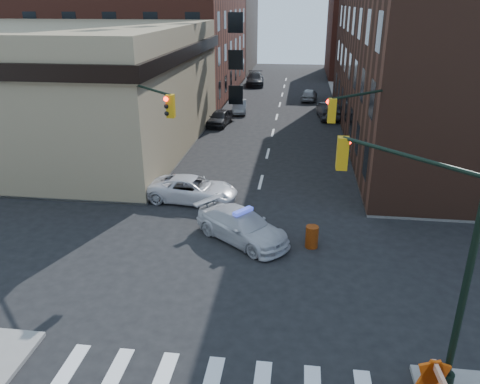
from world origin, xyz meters
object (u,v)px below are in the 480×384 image
(parked_car_wnear, at_px, (220,118))
(barricade_nw_a, at_px, (94,186))
(parked_car_enear, at_px, (328,110))
(barrel_road, at_px, (312,237))
(barrel_bank, at_px, (160,192))
(pickup, at_px, (193,189))
(pedestrian_a, at_px, (119,176))
(police_car, at_px, (242,226))
(parked_car_wfar, at_px, (240,106))
(pedestrian_b, at_px, (75,181))

(parked_car_wnear, xyz_separation_m, barricade_nw_a, (-4.49, -17.48, -0.13))
(parked_car_enear, xyz_separation_m, barrel_road, (-1.86, -26.10, -0.27))
(barrel_bank, bearing_deg, pickup, 2.35)
(pickup, distance_m, parked_car_wnear, 17.58)
(pedestrian_a, bearing_deg, barricade_nw_a, -145.62)
(police_car, relative_size, barrel_bank, 5.44)
(parked_car_wnear, height_order, barrel_bank, parked_car_wnear)
(police_car, height_order, barricade_nw_a, police_car)
(pedestrian_a, bearing_deg, parked_car_wfar, 76.47)
(pickup, height_order, parked_car_wfar, pickup)
(parked_car_wfar, xyz_separation_m, pedestrian_a, (-4.36, -21.89, 0.31))
(parked_car_enear, height_order, barrel_bank, parked_car_enear)
(pedestrian_b, bearing_deg, police_car, -51.69)
(parked_car_wnear, bearing_deg, barrel_bank, -84.41)
(police_car, xyz_separation_m, barrel_bank, (-5.28, 4.24, -0.27))
(police_car, distance_m, parked_car_wnear, 22.36)
(parked_car_wnear, distance_m, pedestrian_b, 18.82)
(parked_car_wfar, bearing_deg, police_car, -88.20)
(barrel_bank, bearing_deg, barricade_nw_a, 178.25)
(parked_car_enear, bearing_deg, pedestrian_a, 51.42)
(pickup, bearing_deg, barrel_road, -118.50)
(parked_car_enear, bearing_deg, parked_car_wnear, 15.96)
(pedestrian_a, distance_m, barricade_nw_a, 1.62)
(barricade_nw_a, bearing_deg, pedestrian_a, 45.93)
(pedestrian_a, distance_m, pedestrian_b, 2.55)
(parked_car_wfar, distance_m, barricade_nw_a, 23.51)
(parked_car_wfar, bearing_deg, pedestrian_a, -107.13)
(parked_car_wnear, height_order, parked_car_wfar, parked_car_wnear)
(pedestrian_a, height_order, barrel_road, pedestrian_a)
(parked_car_wfar, bearing_deg, parked_car_enear, -14.65)
(pickup, relative_size, barricade_nw_a, 4.56)
(barrel_bank, bearing_deg, parked_car_wfar, 85.96)
(pickup, distance_m, pedestrian_a, 4.77)
(pedestrian_a, height_order, pedestrian_b, pedestrian_b)
(parked_car_wnear, relative_size, pedestrian_a, 2.57)
(parked_car_enear, height_order, pedestrian_a, pedestrian_a)
(police_car, distance_m, barrel_road, 3.30)
(parked_car_wnear, xyz_separation_m, parked_car_enear, (9.92, 3.99, 0.09))
(parked_car_wnear, height_order, pedestrian_a, pedestrian_a)
(parked_car_wnear, relative_size, pedestrian_b, 2.21)
(parked_car_wnear, distance_m, barricade_nw_a, 18.05)
(parked_car_wfar, relative_size, barrel_bank, 4.20)
(pickup, bearing_deg, barrel_bank, 98.52)
(barrel_bank, bearing_deg, pedestrian_a, 158.86)
(parked_car_wnear, bearing_deg, pedestrian_a, -93.86)
(pedestrian_a, distance_m, barrel_bank, 2.98)
(police_car, bearing_deg, barricade_nw_a, 102.50)
(pickup, relative_size, parked_car_wfar, 1.31)
(police_car, relative_size, pedestrian_a, 3.15)
(barrel_bank, bearing_deg, pedestrian_b, -174.53)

